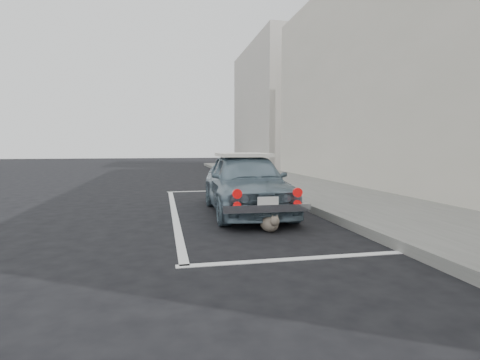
# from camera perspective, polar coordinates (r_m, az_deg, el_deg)

# --- Properties ---
(ground) EXTENTS (80.00, 80.00, 0.00)m
(ground) POSITION_cam_1_polar(r_m,az_deg,el_deg) (4.93, 1.87, -10.60)
(ground) COLOR black
(ground) RESTS_ON ground
(sidewalk) EXTENTS (2.80, 40.00, 0.15)m
(sidewalk) POSITION_cam_1_polar(r_m,az_deg,el_deg) (8.00, 21.17, -4.29)
(sidewalk) COLOR #60605C
(sidewalk) RESTS_ON ground
(shop_building) EXTENTS (3.50, 18.00, 7.00)m
(shop_building) POSITION_cam_1_polar(r_m,az_deg,el_deg) (11.59, 29.65, 15.16)
(shop_building) COLOR beige
(shop_building) RESTS_ON ground
(building_far) EXTENTS (3.50, 10.00, 8.00)m
(building_far) POSITION_cam_1_polar(r_m,az_deg,el_deg) (25.86, 5.16, 11.02)
(building_far) COLOR beige
(building_far) RESTS_ON ground
(pline_rear) EXTENTS (3.00, 0.12, 0.01)m
(pline_rear) POSITION_cam_1_polar(r_m,az_deg,el_deg) (4.62, 9.55, -11.72)
(pline_rear) COLOR silver
(pline_rear) RESTS_ON ground
(pline_front) EXTENTS (3.00, 0.12, 0.01)m
(pline_front) POSITION_cam_1_polar(r_m,az_deg,el_deg) (11.31, -3.46, -1.65)
(pline_front) COLOR silver
(pline_front) RESTS_ON ground
(pline_side) EXTENTS (0.12, 7.00, 0.01)m
(pline_side) POSITION_cam_1_polar(r_m,az_deg,el_deg) (7.73, -9.99, -4.88)
(pline_side) COLOR silver
(pline_side) RESTS_ON ground
(retro_coupe) EXTENTS (1.56, 3.67, 1.23)m
(retro_coupe) POSITION_cam_1_polar(r_m,az_deg,el_deg) (7.52, 0.88, -0.31)
(retro_coupe) COLOR slate
(retro_coupe) RESTS_ON ground
(cat) EXTENTS (0.32, 0.56, 0.30)m
(cat) POSITION_cam_1_polar(r_m,az_deg,el_deg) (5.92, 4.60, -6.59)
(cat) COLOR #776A5A
(cat) RESTS_ON ground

